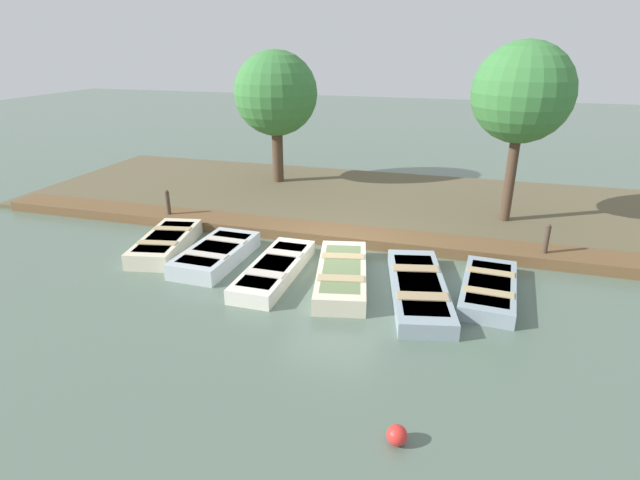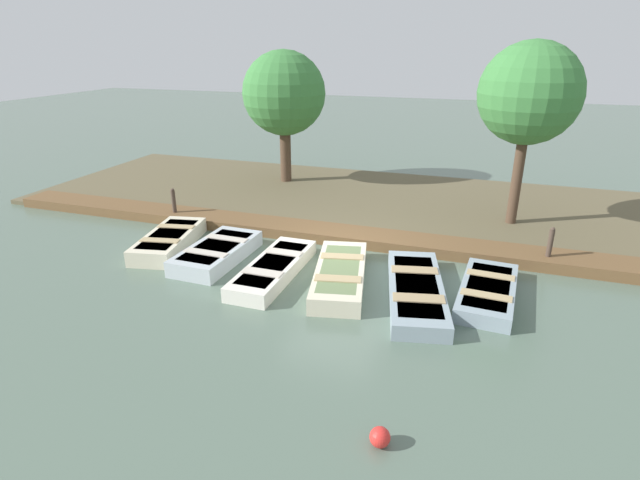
% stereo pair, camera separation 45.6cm
% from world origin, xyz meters
% --- Properties ---
extents(ground_plane, '(80.00, 80.00, 0.00)m').
position_xyz_m(ground_plane, '(0.00, 0.00, 0.00)').
color(ground_plane, '#566B5B').
extents(shore_bank, '(8.00, 24.00, 0.14)m').
position_xyz_m(shore_bank, '(-5.00, 0.00, 0.07)').
color(shore_bank, brown).
rests_on(shore_bank, ground_plane).
extents(dock_walkway, '(1.09, 22.56, 0.29)m').
position_xyz_m(dock_walkway, '(-1.42, 0.00, 0.15)').
color(dock_walkway, brown).
rests_on(dock_walkway, ground_plane).
extents(rowboat_0, '(2.93, 1.61, 0.44)m').
position_xyz_m(rowboat_0, '(0.63, -4.49, 0.22)').
color(rowboat_0, beige).
rests_on(rowboat_0, ground_plane).
extents(rowboat_1, '(2.72, 1.32, 0.43)m').
position_xyz_m(rowboat_1, '(0.94, -2.85, 0.21)').
color(rowboat_1, '#B2BCC1').
rests_on(rowboat_1, ground_plane).
extents(rowboat_2, '(3.24, 1.04, 0.37)m').
position_xyz_m(rowboat_2, '(1.31, -1.11, 0.18)').
color(rowboat_2, silver).
rests_on(rowboat_2, ground_plane).
extents(rowboat_3, '(3.37, 1.74, 0.42)m').
position_xyz_m(rowboat_3, '(1.18, 0.50, 0.21)').
color(rowboat_3, beige).
rests_on(rowboat_3, ground_plane).
extents(rowboat_4, '(3.75, 1.87, 0.36)m').
position_xyz_m(rowboat_4, '(1.34, 2.28, 0.18)').
color(rowboat_4, '#8C9EA8').
rests_on(rowboat_4, ground_plane).
extents(rowboat_5, '(2.82, 1.30, 0.35)m').
position_xyz_m(rowboat_5, '(0.89, 3.77, 0.17)').
color(rowboat_5, '#8C9EA8').
rests_on(rowboat_5, ground_plane).
extents(mooring_post_near, '(0.13, 0.13, 1.06)m').
position_xyz_m(mooring_post_near, '(-1.30, -5.58, 0.53)').
color(mooring_post_near, '#47382D').
rests_on(mooring_post_near, ground_plane).
extents(mooring_post_far, '(0.13, 0.13, 1.06)m').
position_xyz_m(mooring_post_far, '(-1.30, 5.13, 0.53)').
color(mooring_post_far, '#47382D').
rests_on(mooring_post_far, ground_plane).
extents(buoy, '(0.29, 0.29, 0.29)m').
position_xyz_m(buoy, '(5.84, 2.45, 0.15)').
color(buoy, red).
rests_on(buoy, ground_plane).
extents(park_tree_far_left, '(3.07, 3.07, 4.99)m').
position_xyz_m(park_tree_far_left, '(-6.44, -3.95, 3.42)').
color(park_tree_far_left, '#4C3828').
rests_on(park_tree_far_left, ground_plane).
extents(park_tree_left, '(2.81, 2.81, 5.31)m').
position_xyz_m(park_tree_left, '(-4.09, 4.32, 3.88)').
color(park_tree_left, '#4C3828').
rests_on(park_tree_left, ground_plane).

